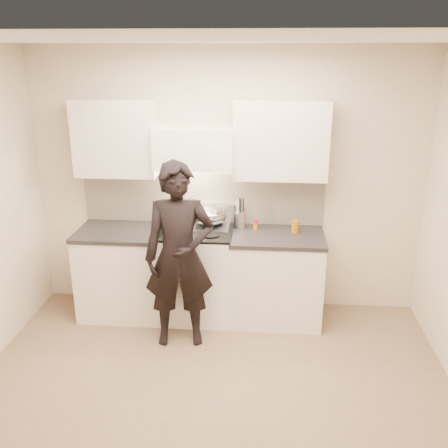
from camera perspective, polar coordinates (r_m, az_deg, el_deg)
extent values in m
plane|color=#7D634B|center=(4.17, -1.72, -20.00)|extent=(4.00, 4.00, 0.00)
cube|color=beige|center=(5.14, 0.31, 4.74)|extent=(4.00, 0.04, 2.70)
cube|color=beige|center=(1.99, -8.19, -21.61)|extent=(4.00, 0.04, 2.70)
cube|color=white|center=(3.23, -2.22, 20.12)|extent=(4.00, 3.50, 0.02)
cube|color=silver|center=(5.19, -2.45, 3.00)|extent=(2.50, 0.02, 0.53)
cube|color=#BBBCBD|center=(5.21, -3.03, 1.26)|extent=(0.76, 0.08, 0.20)
cube|color=white|center=(4.89, -3.41, 8.75)|extent=(0.76, 0.40, 0.40)
cylinder|color=#AFB1C3|center=(4.75, -3.67, 6.22)|extent=(0.66, 0.02, 0.02)
cube|color=silver|center=(4.86, 6.50, 9.51)|extent=(0.90, 0.33, 0.75)
cube|color=silver|center=(5.08, -12.25, 9.61)|extent=(0.80, 0.33, 0.75)
cube|color=#BCB5A7|center=(5.17, 1.72, 1.96)|extent=(0.08, 0.01, 0.12)
cube|color=white|center=(5.17, -3.32, -5.72)|extent=(0.76, 0.65, 0.92)
cube|color=black|center=(4.98, -3.43, -0.80)|extent=(0.76, 0.65, 0.02)
cube|color=#B3B3B5|center=(5.07, -1.45, -0.23)|extent=(0.36, 0.34, 0.01)
cylinder|color=#AFB1C3|center=(4.77, -3.88, -3.73)|extent=(0.62, 0.02, 0.02)
cylinder|color=black|center=(4.87, -5.78, -1.12)|extent=(0.18, 0.18, 0.01)
cylinder|color=black|center=(4.82, -1.56, -1.25)|extent=(0.18, 0.18, 0.01)
cylinder|color=black|center=(5.15, -5.18, 0.04)|extent=(0.18, 0.18, 0.01)
cylinder|color=black|center=(5.10, -1.19, -0.07)|extent=(0.18, 0.18, 0.01)
cube|color=silver|center=(5.13, 5.96, -6.22)|extent=(0.90, 0.65, 0.88)
cube|color=black|center=(4.95, 6.14, -1.41)|extent=(0.92, 0.67, 0.04)
cube|color=silver|center=(5.33, -11.68, -5.51)|extent=(0.80, 0.65, 0.88)
cube|color=black|center=(5.16, -12.03, -0.86)|extent=(0.82, 0.67, 0.04)
ellipsoid|color=#AFB1C3|center=(5.05, -1.71, 1.02)|extent=(0.36, 0.36, 0.20)
torus|color=#AFB1C3|center=(5.04, -1.71, 1.52)|extent=(0.38, 0.38, 0.02)
ellipsoid|color=beige|center=(5.05, -1.71, 0.91)|extent=(0.21, 0.21, 0.09)
cylinder|color=silver|center=(4.89, -2.51, 1.70)|extent=(0.04, 0.27, 0.20)
cylinder|color=#AFB1C3|center=(4.89, -5.62, -0.01)|extent=(0.26, 0.26, 0.15)
cube|color=#AFB1C3|center=(4.92, -7.07, 0.74)|extent=(0.05, 0.03, 0.01)
cube|color=#AFB1C3|center=(4.82, -4.18, 0.45)|extent=(0.05, 0.03, 0.01)
cylinder|color=#BBBCBD|center=(5.07, 1.85, 0.45)|extent=(0.12, 0.12, 0.17)
cylinder|color=black|center=(5.04, 2.18, 1.35)|extent=(0.01, 0.01, 0.30)
cylinder|color=silver|center=(5.06, 2.10, 1.42)|extent=(0.01, 0.01, 0.30)
cylinder|color=#BBBCBD|center=(5.07, 1.89, 1.45)|extent=(0.01, 0.01, 0.30)
cylinder|color=black|center=(5.06, 1.66, 1.43)|extent=(0.01, 0.01, 0.30)
cylinder|color=#BBBCBD|center=(5.05, 1.55, 1.37)|extent=(0.01, 0.01, 0.30)
cylinder|color=silver|center=(5.03, 1.62, 1.30)|extent=(0.01, 0.01, 0.30)
cylinder|color=black|center=(5.02, 1.84, 1.26)|extent=(0.01, 0.01, 0.30)
cylinder|color=#BBBCBD|center=(5.02, 2.07, 1.28)|extent=(0.01, 0.01, 0.30)
cylinder|color=#DC5D0D|center=(5.04, 3.61, -0.24)|extent=(0.04, 0.04, 0.07)
cylinder|color=red|center=(5.03, 3.62, 0.30)|extent=(0.04, 0.04, 0.03)
cylinder|color=#A45E0C|center=(5.00, 8.14, -0.29)|extent=(0.07, 0.07, 0.13)
imported|color=black|center=(4.55, -5.12, -3.68)|extent=(0.69, 0.51, 1.74)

